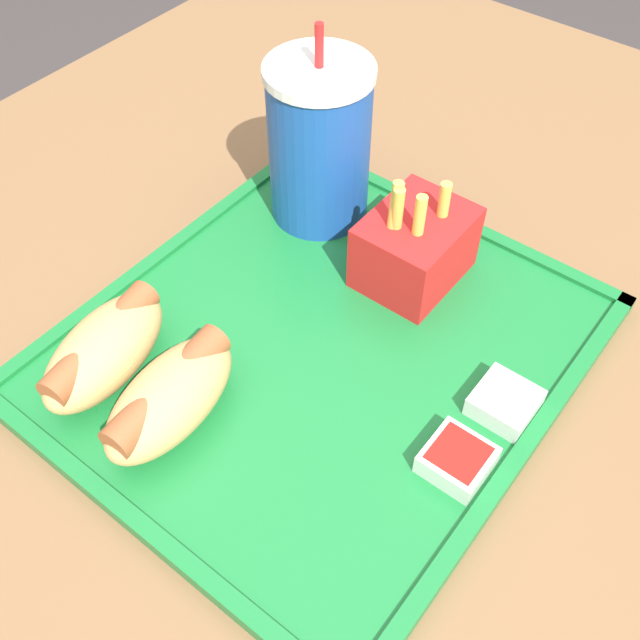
{
  "coord_description": "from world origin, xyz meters",
  "views": [
    {
      "loc": [
        -0.33,
        -0.24,
        1.22
      ],
      "look_at": [
        -0.04,
        -0.02,
        0.8
      ],
      "focal_mm": 42.0,
      "sensor_mm": 36.0,
      "label": 1
    }
  ],
  "objects_px": {
    "soda_cup": "(319,144)",
    "sauce_cup_mayo": "(505,402)",
    "hot_dog_far": "(104,349)",
    "hot_dog_near": "(170,396)",
    "sauce_cup_ketchup": "(457,459)",
    "fries_carton": "(415,247)"
  },
  "relations": [
    {
      "from": "hot_dog_near",
      "to": "sauce_cup_ketchup",
      "type": "bearing_deg",
      "value": -63.34
    },
    {
      "from": "fries_carton",
      "to": "sauce_cup_mayo",
      "type": "xyz_separation_m",
      "value": [
        -0.07,
        -0.13,
        -0.02
      ]
    },
    {
      "from": "fries_carton",
      "to": "sauce_cup_ketchup",
      "type": "relative_size",
      "value": 2.38
    },
    {
      "from": "soda_cup",
      "to": "sauce_cup_mayo",
      "type": "xyz_separation_m",
      "value": [
        -0.09,
        -0.24,
        -0.06
      ]
    },
    {
      "from": "hot_dog_near",
      "to": "sauce_cup_mayo",
      "type": "height_order",
      "value": "hot_dog_near"
    },
    {
      "from": "hot_dog_far",
      "to": "sauce_cup_mayo",
      "type": "relative_size",
      "value": 2.94
    },
    {
      "from": "soda_cup",
      "to": "hot_dog_near",
      "type": "distance_m",
      "value": 0.25
    },
    {
      "from": "soda_cup",
      "to": "hot_dog_near",
      "type": "height_order",
      "value": "soda_cup"
    },
    {
      "from": "soda_cup",
      "to": "sauce_cup_mayo",
      "type": "bearing_deg",
      "value": -110.81
    },
    {
      "from": "hot_dog_far",
      "to": "sauce_cup_mayo",
      "type": "bearing_deg",
      "value": -58.77
    },
    {
      "from": "soda_cup",
      "to": "hot_dog_far",
      "type": "height_order",
      "value": "soda_cup"
    },
    {
      "from": "soda_cup",
      "to": "sauce_cup_ketchup",
      "type": "relative_size",
      "value": 4.18
    },
    {
      "from": "hot_dog_far",
      "to": "fries_carton",
      "type": "xyz_separation_m",
      "value": [
        0.22,
        -0.12,
        0.01
      ]
    },
    {
      "from": "sauce_cup_ketchup",
      "to": "sauce_cup_mayo",
      "type": "bearing_deg",
      "value": -2.32
    },
    {
      "from": "fries_carton",
      "to": "sauce_cup_mayo",
      "type": "height_order",
      "value": "fries_carton"
    },
    {
      "from": "sauce_cup_mayo",
      "to": "sauce_cup_ketchup",
      "type": "distance_m",
      "value": 0.06
    },
    {
      "from": "soda_cup",
      "to": "hot_dog_far",
      "type": "distance_m",
      "value": 0.25
    },
    {
      "from": "sauce_cup_mayo",
      "to": "hot_dog_far",
      "type": "bearing_deg",
      "value": 121.23
    },
    {
      "from": "hot_dog_far",
      "to": "hot_dog_near",
      "type": "bearing_deg",
      "value": -90.0
    },
    {
      "from": "fries_carton",
      "to": "soda_cup",
      "type": "bearing_deg",
      "value": 80.87
    },
    {
      "from": "hot_dog_near",
      "to": "fries_carton",
      "type": "distance_m",
      "value": 0.23
    },
    {
      "from": "hot_dog_far",
      "to": "fries_carton",
      "type": "bearing_deg",
      "value": -28.52
    }
  ]
}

